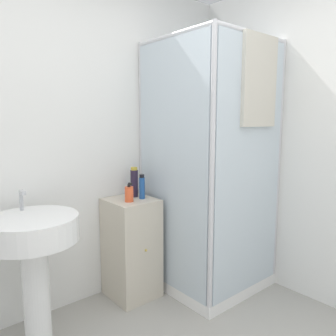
{
  "coord_description": "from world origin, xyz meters",
  "views": [
    {
      "loc": [
        -0.77,
        -0.62,
        1.4
      ],
      "look_at": [
        0.72,
        1.15,
        1.07
      ],
      "focal_mm": 35.0,
      "sensor_mm": 36.0,
      "label": 1
    }
  ],
  "objects": [
    {
      "name": "sink",
      "position": [
        -0.18,
        1.33,
        0.65
      ],
      "size": [
        0.54,
        0.54,
        0.97
      ],
      "color": "white",
      "rests_on": "ground_plane"
    },
    {
      "name": "vanity_cabinet",
      "position": [
        0.61,
        1.48,
        0.4
      ],
      "size": [
        0.35,
        0.39,
        0.79
      ],
      "color": "beige",
      "rests_on": "ground_plane"
    },
    {
      "name": "shampoo_bottle_blue",
      "position": [
        0.69,
        1.44,
        0.89
      ],
      "size": [
        0.04,
        0.04,
        0.19
      ],
      "color": "#1E4C93",
      "rests_on": "vanity_cabinet"
    },
    {
      "name": "shower_enclosure",
      "position": [
        1.2,
        1.17,
        0.59
      ],
      "size": [
        0.84,
        0.87,
        2.03
      ],
      "color": "white",
      "rests_on": "ground_plane"
    },
    {
      "name": "soap_dispenser",
      "position": [
        0.56,
        1.42,
        0.85
      ],
      "size": [
        0.06,
        0.07,
        0.15
      ],
      "color": "#E5562D",
      "rests_on": "vanity_cabinet"
    },
    {
      "name": "shampoo_bottle_tall_black",
      "position": [
        0.69,
        1.53,
        0.91
      ],
      "size": [
        0.06,
        0.06,
        0.24
      ],
      "color": "#281E33",
      "rests_on": "vanity_cabinet"
    },
    {
      "name": "wall_back",
      "position": [
        0.0,
        1.7,
        1.25
      ],
      "size": [
        6.4,
        0.06,
        2.5
      ],
      "primitive_type": "cube",
      "color": "white",
      "rests_on": "ground_plane"
    }
  ]
}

